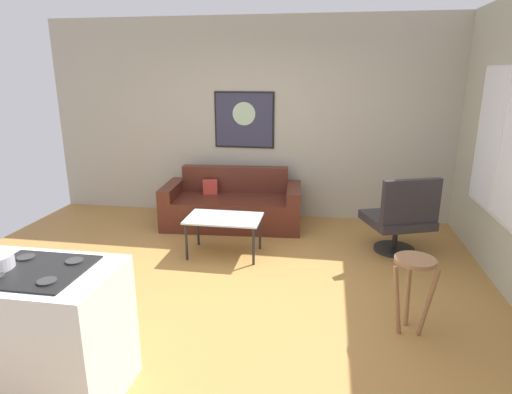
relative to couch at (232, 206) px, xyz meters
The scene contains 9 objects.
ground 1.92m from the couch, 78.36° to the right, with size 6.40×6.40×0.04m, color #A5763A.
back_wall 1.32m from the couch, 55.86° to the left, with size 6.40×0.05×2.80m, color #ACA693.
couch is the anchor object (origin of this frame).
coffee_table 1.03m from the couch, 82.86° to the right, with size 0.85×0.54×0.45m.
armchair 2.24m from the couch, 17.16° to the right, with size 0.86×0.85×0.94m.
bar_stool 3.04m from the couch, 49.05° to the right, with size 0.37×0.36×0.65m.
kitchen_counter 3.51m from the couch, 101.80° to the right, with size 1.47×0.66×0.91m.
wall_painting 1.25m from the couch, 82.06° to the left, with size 0.86×0.03×0.80m.
window 3.31m from the couch, 17.91° to the right, with size 0.03×1.47×1.50m.
Camera 1 is at (0.88, -3.72, 2.06)m, focal length 30.32 mm.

